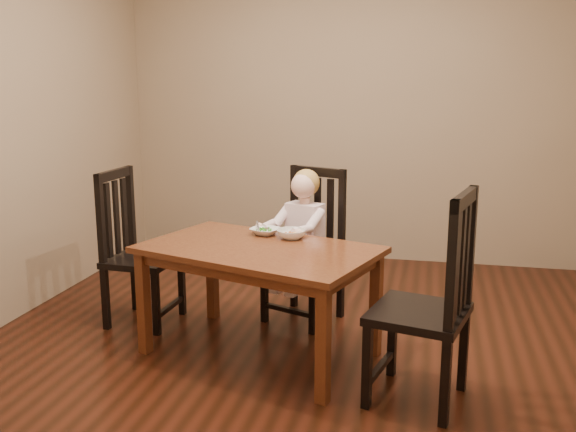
% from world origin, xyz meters
% --- Properties ---
extents(room, '(4.01, 4.01, 2.71)m').
position_xyz_m(room, '(0.00, 0.00, 1.35)').
color(room, '#3A160C').
rests_on(room, ground).
extents(dining_table, '(1.51, 1.16, 0.66)m').
position_xyz_m(dining_table, '(-0.21, -0.24, 0.59)').
color(dining_table, '#4B2011').
rests_on(dining_table, room).
extents(chair_child, '(0.57, 0.56, 1.03)m').
position_xyz_m(chair_child, '(-0.05, 0.42, 0.49)').
color(chair_child, black).
rests_on(chair_child, room).
extents(chair_left, '(0.45, 0.47, 1.03)m').
position_xyz_m(chair_left, '(-1.16, 0.10, 0.49)').
color(chair_left, black).
rests_on(chair_left, room).
extents(chair_right, '(0.55, 0.57, 1.10)m').
position_xyz_m(chair_right, '(0.77, -0.61, 0.53)').
color(chair_right, black).
rests_on(chair_right, room).
extents(toddler, '(0.43, 0.48, 0.54)m').
position_xyz_m(toddler, '(-0.07, 0.37, 0.63)').
color(toddler, white).
rests_on(toddler, chair_child).
extents(bowl_peas, '(0.22, 0.22, 0.04)m').
position_xyz_m(bowl_peas, '(-0.25, 0.06, 0.68)').
color(bowl_peas, white).
rests_on(bowl_peas, dining_table).
extents(bowl_veg, '(0.21, 0.21, 0.06)m').
position_xyz_m(bowl_veg, '(-0.07, -0.00, 0.69)').
color(bowl_veg, white).
rests_on(bowl_veg, dining_table).
extents(fork, '(0.06, 0.12, 0.05)m').
position_xyz_m(fork, '(-0.30, 0.05, 0.71)').
color(fork, silver).
rests_on(fork, bowl_peas).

